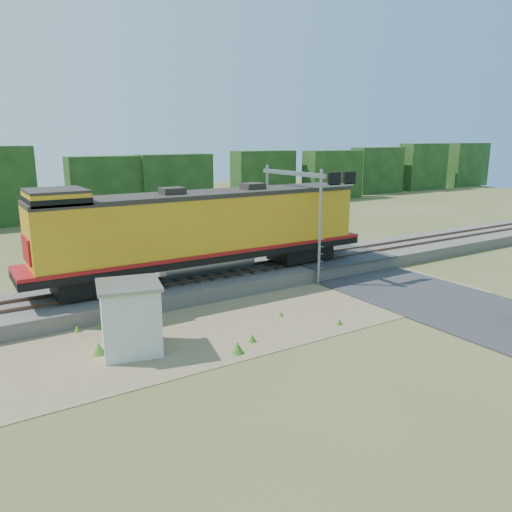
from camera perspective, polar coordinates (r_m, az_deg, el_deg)
ground at (r=25.88m, az=5.60°, el=-6.18°), size 140.00×140.00×0.00m
ballast at (r=30.48m, az=-1.31°, el=-2.31°), size 70.00×5.00×0.80m
rails at (r=30.36m, az=-1.32°, el=-1.44°), size 70.00×1.54×0.16m
dirt_shoulder at (r=25.15m, az=1.27°, el=-6.67°), size 26.00×8.00×0.03m
road at (r=30.95m, az=15.06°, el=-3.14°), size 7.00×66.00×0.86m
tree_line_north at (r=59.39m, az=-17.60°, el=7.34°), size 130.00×3.00×6.50m
weed_clumps at (r=24.09m, az=-1.20°, el=-7.63°), size 15.00×6.20×0.56m
locomotive at (r=28.48m, az=-6.13°, el=3.05°), size 20.52×3.13×5.29m
shed at (r=21.11m, az=-14.17°, el=-6.82°), size 2.97×2.97×2.94m
signal_gantry at (r=31.17m, az=5.37°, el=6.94°), size 2.73×6.20×6.89m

